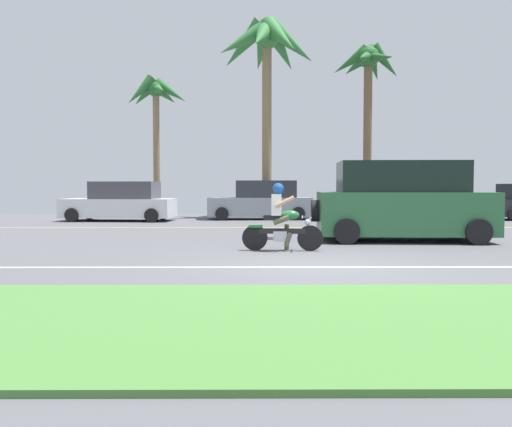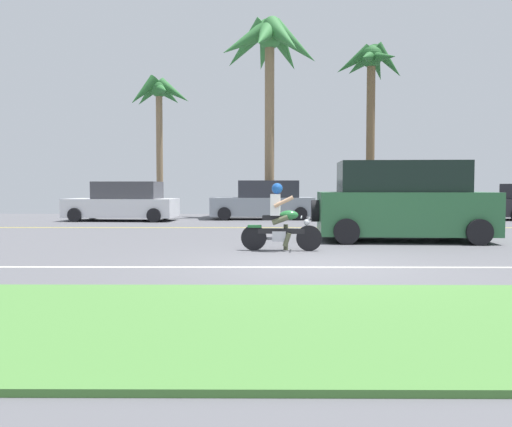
% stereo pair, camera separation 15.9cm
% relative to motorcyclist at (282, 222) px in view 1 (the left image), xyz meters
% --- Properties ---
extents(ground, '(56.00, 30.00, 0.04)m').
position_rel_motorcyclist_xyz_m(ground, '(0.58, 0.78, -0.65)').
color(ground, '#545459').
extents(grass_median, '(56.00, 3.80, 0.06)m').
position_rel_motorcyclist_xyz_m(grass_median, '(0.58, -6.32, -0.60)').
color(grass_median, '#477A38').
rests_on(grass_median, ground).
extents(lane_line_near, '(50.40, 0.12, 0.01)m').
position_rel_motorcyclist_xyz_m(lane_line_near, '(0.58, -2.45, -0.63)').
color(lane_line_near, silver).
rests_on(lane_line_near, ground).
extents(lane_line_far, '(50.40, 0.12, 0.01)m').
position_rel_motorcyclist_xyz_m(lane_line_far, '(0.58, 6.50, -0.63)').
color(lane_line_far, yellow).
rests_on(lane_line_far, ground).
extents(motorcyclist, '(1.79, 0.59, 1.50)m').
position_rel_motorcyclist_xyz_m(motorcyclist, '(0.00, 0.00, 0.00)').
color(motorcyclist, black).
rests_on(motorcyclist, ground).
extents(suv_nearby, '(4.68, 2.34, 2.07)m').
position_rel_motorcyclist_xyz_m(suv_nearby, '(3.27, 2.13, 0.37)').
color(suv_nearby, '#2D663D').
rests_on(suv_nearby, ground).
extents(parked_car_0, '(4.62, 2.30, 1.62)m').
position_rel_motorcyclist_xyz_m(parked_car_0, '(-6.10, 10.23, 0.12)').
color(parked_car_0, silver).
rests_on(parked_car_0, ground).
extents(parked_car_1, '(4.50, 1.99, 1.68)m').
position_rel_motorcyclist_xyz_m(parked_car_1, '(-0.28, 11.29, 0.14)').
color(parked_car_1, '#8C939E').
rests_on(parked_car_1, ground).
extents(parked_car_2, '(3.78, 1.94, 1.55)m').
position_rel_motorcyclist_xyz_m(parked_car_2, '(6.13, 10.16, 0.09)').
color(parked_car_2, beige).
rests_on(parked_car_2, ground).
extents(palm_tree_0, '(3.19, 3.23, 6.77)m').
position_rel_motorcyclist_xyz_m(palm_tree_0, '(-5.31, 14.16, 4.93)').
color(palm_tree_0, '#846B4C').
rests_on(palm_tree_0, ground).
extents(palm_tree_1, '(3.46, 3.45, 8.07)m').
position_rel_motorcyclist_xyz_m(palm_tree_1, '(4.68, 13.00, 6.00)').
color(palm_tree_1, brown).
rests_on(palm_tree_1, ground).
extents(palm_tree_2, '(4.94, 4.99, 9.19)m').
position_rel_motorcyclist_xyz_m(palm_tree_2, '(-0.02, 12.88, 7.03)').
color(palm_tree_2, '#846B4C').
rests_on(palm_tree_2, ground).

